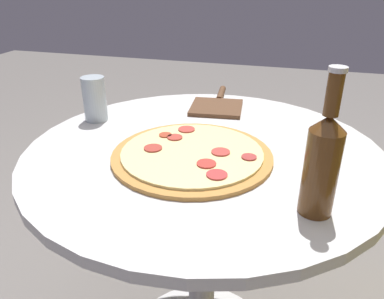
{
  "coord_description": "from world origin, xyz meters",
  "views": [
    {
      "loc": [
        0.81,
        0.2,
        1.12
      ],
      "look_at": [
        0.06,
        -0.01,
        0.74
      ],
      "focal_mm": 35.0,
      "sensor_mm": 36.0,
      "label": 1
    }
  ],
  "objects_px": {
    "pizza": "(192,154)",
    "drinking_glass": "(95,99)",
    "pizza_paddle": "(217,105)",
    "beer_bottle": "(322,161)"
  },
  "relations": [
    {
      "from": "pizza_paddle",
      "to": "drinking_glass",
      "type": "relative_size",
      "value": 2.33
    },
    {
      "from": "pizza",
      "to": "drinking_glass",
      "type": "height_order",
      "value": "drinking_glass"
    },
    {
      "from": "pizza",
      "to": "pizza_paddle",
      "type": "distance_m",
      "value": 0.36
    },
    {
      "from": "pizza_paddle",
      "to": "drinking_glass",
      "type": "height_order",
      "value": "drinking_glass"
    },
    {
      "from": "beer_bottle",
      "to": "drinking_glass",
      "type": "height_order",
      "value": "beer_bottle"
    },
    {
      "from": "beer_bottle",
      "to": "pizza_paddle",
      "type": "distance_m",
      "value": 0.59
    },
    {
      "from": "pizza_paddle",
      "to": "pizza",
      "type": "bearing_deg",
      "value": 176.99
    },
    {
      "from": "pizza",
      "to": "drinking_glass",
      "type": "bearing_deg",
      "value": -114.94
    },
    {
      "from": "pizza",
      "to": "beer_bottle",
      "type": "distance_m",
      "value": 0.32
    },
    {
      "from": "beer_bottle",
      "to": "pizza_paddle",
      "type": "xyz_separation_m",
      "value": [
        -0.51,
        -0.29,
        -0.1
      ]
    }
  ]
}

